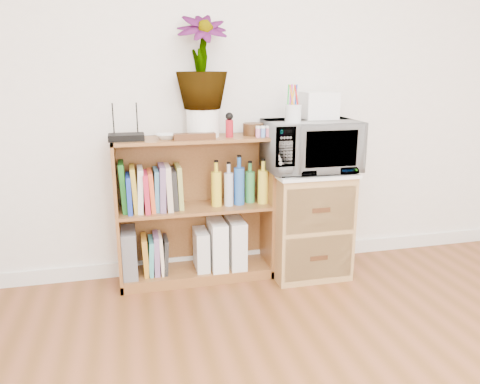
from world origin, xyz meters
name	(u,v)px	position (x,y,z in m)	size (l,w,h in m)	color
skirting_board	(242,258)	(0.00, 2.24, 0.05)	(4.00, 0.02, 0.10)	white
bookshelf	(195,210)	(-0.35, 2.10, 0.47)	(1.00, 0.30, 0.95)	brown
wicker_unit	(307,223)	(0.40, 2.02, 0.35)	(0.50, 0.45, 0.70)	#9E7542
microwave	(311,146)	(0.40, 2.02, 0.88)	(0.59, 0.40, 0.32)	silver
pen_cup	(293,113)	(0.25, 1.94, 1.10)	(0.10, 0.10, 0.11)	silver
small_appliance	(319,105)	(0.49, 2.11, 1.13)	(0.22, 0.18, 0.17)	white
router	(126,137)	(-0.76, 2.08, 0.97)	(0.21, 0.14, 0.04)	black
white_bowl	(166,137)	(-0.52, 2.07, 0.97)	(0.13, 0.13, 0.03)	silver
plant_pot	(203,123)	(-0.28, 2.12, 1.04)	(0.20, 0.20, 0.17)	white
potted_plant	(202,62)	(-0.28, 2.12, 1.40)	(0.31, 0.31, 0.56)	#3C722D
trinket_box	(195,137)	(-0.36, 2.00, 0.97)	(0.25, 0.06, 0.04)	#3B2510
kokeshi_doll	(229,129)	(-0.13, 2.06, 1.00)	(0.05, 0.05, 0.11)	maroon
wooden_bowl	(253,129)	(0.04, 2.11, 0.99)	(0.13, 0.13, 0.08)	#341F0E
paint_jars	(263,133)	(0.08, 2.01, 0.98)	(0.10, 0.04, 0.05)	pink
file_box	(129,252)	(-0.78, 2.10, 0.22)	(0.09, 0.24, 0.31)	slate
magazine_holder_left	(201,249)	(-0.32, 2.09, 0.20)	(0.08, 0.21, 0.27)	silver
magazine_holder_mid	(217,244)	(-0.21, 2.09, 0.23)	(0.10, 0.26, 0.32)	white
magazine_holder_right	(235,242)	(-0.08, 2.09, 0.23)	(0.10, 0.26, 0.33)	silver
cookbooks	(151,189)	(-0.62, 2.10, 0.64)	(0.39, 0.20, 0.31)	#1A651F
liquor_bottles	(244,182)	(-0.02, 2.10, 0.64)	(0.45, 0.07, 0.32)	yellow
lower_books	(155,254)	(-0.62, 2.10, 0.19)	(0.17, 0.19, 0.26)	#BF7F21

